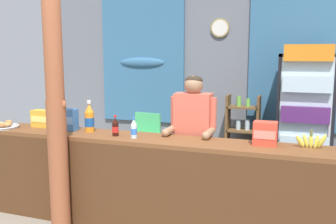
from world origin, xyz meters
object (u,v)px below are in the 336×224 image
snack_box_biscuit (69,120)px  pastry_tray (2,126)px  snack_box_choco_powder (42,119)px  drink_fridge (305,110)px  banana_bunch (311,141)px  timber_post (56,106)px  soda_bottle_cola (115,127)px  stall_counter (155,177)px  plastic_lawn_chair (144,139)px  soda_bottle_orange_soda (89,118)px  bottle_shelf_rack (243,133)px  shopkeeper (193,130)px  soda_bottle_water (134,129)px  snack_box_crackers (265,133)px

snack_box_biscuit → pastry_tray: bearing=-169.5°
snack_box_biscuit → pastry_tray: snack_box_biscuit is taller
snack_box_biscuit → snack_box_choco_powder: snack_box_biscuit is taller
drink_fridge → banana_bunch: drink_fridge is taller
pastry_tray → drink_fridge: bearing=30.9°
snack_box_biscuit → timber_post: bearing=-72.2°
timber_post → soda_bottle_cola: size_ratio=12.37×
snack_box_biscuit → stall_counter: bearing=-8.3°
plastic_lawn_chair → banana_bunch: 2.79m
snack_box_choco_powder → pastry_tray: (-0.38, -0.21, -0.07)m
banana_bunch → soda_bottle_orange_soda: bearing=-178.8°
pastry_tray → banana_bunch: banana_bunch is taller
snack_box_choco_powder → banana_bunch: (2.82, -0.01, -0.03)m
bottle_shelf_rack → snack_box_biscuit: size_ratio=4.95×
soda_bottle_orange_soda → banana_bunch: size_ratio=1.21×
shopkeeper → timber_post: bearing=-148.2°
soda_bottle_water → plastic_lawn_chair: bearing=110.3°
snack_box_choco_powder → banana_bunch: snack_box_choco_powder is taller
timber_post → soda_bottle_water: size_ratio=12.51×
pastry_tray → snack_box_biscuit: bearing=10.5°
soda_bottle_orange_soda → banana_bunch: bearing=1.2°
drink_fridge → snack_box_crackers: 1.75m
timber_post → plastic_lawn_chair: timber_post is taller
plastic_lawn_chair → soda_bottle_water: size_ratio=4.14×
soda_bottle_cola → snack_box_choco_powder: 1.00m
bottle_shelf_rack → pastry_tray: (-2.33, -2.18, 0.35)m
drink_fridge → snack_box_biscuit: (-2.38, -1.75, 0.03)m
plastic_lawn_chair → snack_box_biscuit: size_ratio=3.72×
shopkeeper → snack_box_biscuit: (-1.28, -0.32, 0.09)m
shopkeeper → snack_box_biscuit: shopkeeper is taller
bottle_shelf_rack → pastry_tray: bottle_shelf_rack is taller
timber_post → shopkeeper: timber_post is taller
shopkeeper → bottle_shelf_rack: bearing=81.0°
plastic_lawn_chair → banana_bunch: bearing=-34.8°
timber_post → plastic_lawn_chair: size_ratio=3.02×
soda_bottle_water → snack_box_biscuit: 0.81m
plastic_lawn_chair → snack_box_choco_powder: 1.74m
drink_fridge → pastry_tray: size_ratio=5.17×
stall_counter → soda_bottle_cola: bearing=171.0°
soda_bottle_cola → drink_fridge: bearing=45.5°
snack_box_choco_powder → shopkeeper: bearing=8.5°
shopkeeper → snack_box_biscuit: bearing=-166.0°
soda_bottle_orange_soda → pastry_tray: 1.03m
bottle_shelf_rack → plastic_lawn_chair: (-1.39, -0.41, -0.11)m
stall_counter → soda_bottle_orange_soda: bearing=168.4°
stall_counter → pastry_tray: size_ratio=10.55×
stall_counter → snack_box_choco_powder: (-1.44, 0.22, 0.45)m
soda_bottle_water → pastry_tray: soda_bottle_water is taller
plastic_lawn_chair → pastry_tray: size_ratio=2.41×
timber_post → drink_fridge: timber_post is taller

